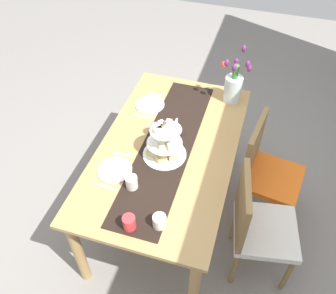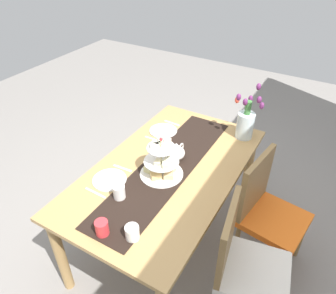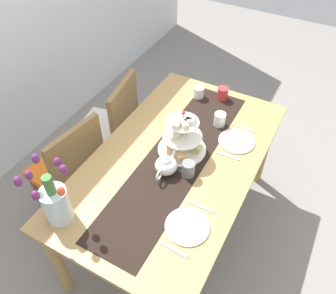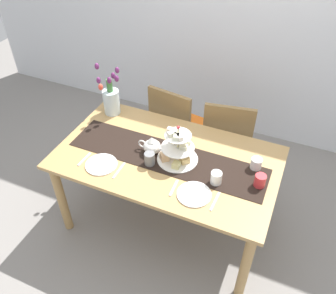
{
  "view_description": "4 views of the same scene",
  "coord_description": "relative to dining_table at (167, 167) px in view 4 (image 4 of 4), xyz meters",
  "views": [
    {
      "loc": [
        1.68,
        0.51,
        2.55
      ],
      "look_at": [
        0.08,
        0.02,
        0.83
      ],
      "focal_mm": 38.25,
      "sensor_mm": 36.0,
      "label": 1
    },
    {
      "loc": [
        1.51,
        0.88,
        2.19
      ],
      "look_at": [
        -0.1,
        -0.05,
        0.85
      ],
      "focal_mm": 34.05,
      "sensor_mm": 36.0,
      "label": 2
    },
    {
      "loc": [
        -1.28,
        -0.64,
        2.28
      ],
      "look_at": [
        0.04,
        0.08,
        0.78
      ],
      "focal_mm": 36.93,
      "sensor_mm": 36.0,
      "label": 3
    },
    {
      "loc": [
        0.78,
        -1.77,
        2.51
      ],
      "look_at": [
        -0.0,
        0.02,
        0.82
      ],
      "focal_mm": 37.92,
      "sensor_mm": 36.0,
      "label": 4
    }
  ],
  "objects": [
    {
      "name": "room_wall_rear",
      "position": [
        0.0,
        1.57,
        0.65
      ],
      "size": [
        6.0,
        0.08,
        2.6
      ],
      "primitive_type": "cube",
      "color": "silver",
      "rests_on": "ground_plane"
    },
    {
      "name": "table_runner",
      "position": [
        0.0,
        -0.01,
        0.11
      ],
      "size": [
        1.49,
        0.35,
        0.0
      ],
      "primitive_type": "cube",
      "color": "black",
      "rests_on": "dining_table"
    },
    {
      "name": "dinner_plate_right",
      "position": [
        0.31,
        -0.27,
        0.11
      ],
      "size": [
        0.23,
        0.23,
        0.01
      ],
      "primitive_type": "cylinder",
      "color": "white",
      "rests_on": "dining_table"
    },
    {
      "name": "teapot",
      "position": [
        -0.12,
        0.0,
        0.16
      ],
      "size": [
        0.24,
        0.13,
        0.14
      ],
      "color": "white",
      "rests_on": "table_runner"
    },
    {
      "name": "tulip_vase",
      "position": [
        -0.66,
        0.33,
        0.24
      ],
      "size": [
        0.23,
        0.23,
        0.43
      ],
      "color": "silver",
      "rests_on": "dining_table"
    },
    {
      "name": "chair_left",
      "position": [
        -0.22,
        0.7,
        -0.14
      ],
      "size": [
        0.48,
        0.48,
        0.91
      ],
      "color": "olive",
      "rests_on": "ground_plane"
    },
    {
      "name": "knife_left",
      "position": [
        -0.25,
        -0.27,
        0.11
      ],
      "size": [
        0.02,
        0.17,
        0.01
      ],
      "primitive_type": "cube",
      "rotation": [
        0.0,
        0.0,
        0.01
      ],
      "color": "silver",
      "rests_on": "dining_table"
    },
    {
      "name": "dining_table",
      "position": [
        0.0,
        0.0,
        0.0
      ],
      "size": [
        1.63,
        0.94,
        0.75
      ],
      "color": "tan",
      "rests_on": "ground_plane"
    },
    {
      "name": "mug_grey",
      "position": [
        -0.08,
        -0.12,
        0.15
      ],
      "size": [
        0.08,
        0.08,
        0.09
      ],
      "primitive_type": "cylinder",
      "color": "slate",
      "rests_on": "table_runner"
    },
    {
      "name": "tiered_cake_stand",
      "position": [
        0.08,
        -0.0,
        0.2
      ],
      "size": [
        0.3,
        0.3,
        0.3
      ],
      "color": "beige",
      "rests_on": "table_runner"
    },
    {
      "name": "fork_left",
      "position": [
        -0.54,
        -0.27,
        0.11
      ],
      "size": [
        0.02,
        0.15,
        0.01
      ],
      "primitive_type": "cube",
      "rotation": [
        0.0,
        0.0,
        -0.05
      ],
      "color": "silver",
      "rests_on": "dining_table"
    },
    {
      "name": "mug_white_text",
      "position": [
        0.41,
        -0.11,
        0.15
      ],
      "size": [
        0.08,
        0.08,
        0.09
      ],
      "primitive_type": "cylinder",
      "color": "white",
      "rests_on": "dining_table"
    },
    {
      "name": "chair_right",
      "position": [
        0.28,
        0.7,
        -0.14
      ],
      "size": [
        0.49,
        0.49,
        0.91
      ],
      "color": "olive",
      "rests_on": "ground_plane"
    },
    {
      "name": "cream_jug",
      "position": [
        0.62,
        0.14,
        0.15
      ],
      "size": [
        0.08,
        0.08,
        0.08
      ],
      "primitive_type": "cylinder",
      "color": "white",
      "rests_on": "dining_table"
    },
    {
      "name": "fork_right",
      "position": [
        0.17,
        -0.27,
        0.11
      ],
      "size": [
        0.02,
        0.15,
        0.01
      ],
      "primitive_type": "cube",
      "rotation": [
        0.0,
        0.0,
        0.05
      ],
      "color": "silver",
      "rests_on": "dining_table"
    },
    {
      "name": "dinner_plate_left",
      "position": [
        -0.4,
        -0.27,
        0.11
      ],
      "size": [
        0.23,
        0.23,
        0.01
      ],
      "primitive_type": "cylinder",
      "color": "white",
      "rests_on": "dining_table"
    },
    {
      "name": "mug_orange",
      "position": [
        0.69,
        -0.02,
        0.15
      ],
      "size": [
        0.08,
        0.08,
        0.09
      ],
      "primitive_type": "cylinder",
      "color": "red",
      "rests_on": "dining_table"
    },
    {
      "name": "knife_right",
      "position": [
        0.46,
        -0.27,
        0.11
      ],
      "size": [
        0.02,
        0.17,
        0.01
      ],
      "primitive_type": "cube",
      "rotation": [
        0.0,
        0.0,
        -0.03
      ],
      "color": "silver",
      "rests_on": "dining_table"
    },
    {
      "name": "ground_plane",
      "position": [
        0.0,
        0.0,
        -0.65
      ],
      "size": [
        8.0,
        8.0,
        0.0
      ],
      "primitive_type": "plane",
      "color": "gray"
    }
  ]
}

